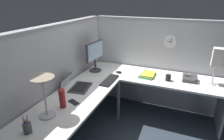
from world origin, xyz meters
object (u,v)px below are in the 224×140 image
cell_phone (74,102)px  pen_cup (27,128)px  desk_lamp_dome (43,85)px  office_phone (190,79)px  wall_clock (170,42)px  book_stack (148,75)px  thermos_flask (62,99)px  monitor (95,54)px  laptop (74,86)px  keyboard (110,80)px  computer_mouse (119,72)px  desk_lamp_paper (217,59)px  coffee_mug (168,78)px

cell_phone → pen_cup: bearing=-169.1°
desk_lamp_dome → pen_cup: 0.42m
cell_phone → office_phone: bearing=-26.9°
office_phone → wall_clock: size_ratio=0.95×
book_stack → wall_clock: size_ratio=1.37×
thermos_flask → cell_phone: bearing=-24.5°
monitor → laptop: size_ratio=1.16×
keyboard → book_stack: book_stack is taller
computer_mouse → office_phone: bearing=-84.4°
pen_cup → cell_phone: bearing=-9.7°
desk_lamp_paper → office_phone: bearing=92.3°
laptop → coffee_mug: 1.38m
wall_clock → thermos_flask: bearing=149.3°
laptop → book_stack: 1.16m
computer_mouse → thermos_flask: bearing=168.6°
office_phone → desk_lamp_paper: bearing=-87.7°
book_stack → desk_lamp_paper: 0.99m
thermos_flask → desk_lamp_paper: 2.10m
thermos_flask → book_stack: (1.24, -0.71, -0.09)m
pen_cup → book_stack: pen_cup is taller
cell_phone → desk_lamp_paper: desk_lamp_paper is taller
laptop → book_stack: bearing=-48.3°
keyboard → wall_clock: bearing=-43.9°
monitor → desk_lamp_dome: monitor is taller
keyboard → pen_cup: 1.35m
coffee_mug → wall_clock: size_ratio=0.44×
thermos_flask → keyboard: bearing=-14.5°
computer_mouse → coffee_mug: size_ratio=1.08×
keyboard → office_phone: office_phone is taller
book_stack → coffee_mug: coffee_mug is taller
laptop → cell_phone: 0.41m
keyboard → desk_lamp_dome: 1.14m
cell_phone → desk_lamp_paper: bearing=-32.5°
pen_cup → office_phone: (1.77, -1.38, -0.02)m
desk_lamp_dome → coffee_mug: 1.78m
laptop → computer_mouse: laptop is taller
cell_phone → desk_lamp_paper: 2.00m
office_phone → coffee_mug: 0.32m
keyboard → wall_clock: (0.78, -0.75, 0.47)m
wall_clock → cell_phone: bearing=148.8°
keyboard → computer_mouse: computer_mouse is taller
computer_mouse → cell_phone: computer_mouse is taller
laptop → office_phone: laptop is taller
office_phone → cell_phone: bearing=132.5°
keyboard → book_stack: bearing=-51.3°
desk_lamp_dome → cell_phone: 0.50m
monitor → book_stack: 0.92m
laptop → cell_phone: laptop is taller
computer_mouse → thermos_flask: 1.21m
laptop → desk_lamp_paper: (0.83, -1.78, 0.36)m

